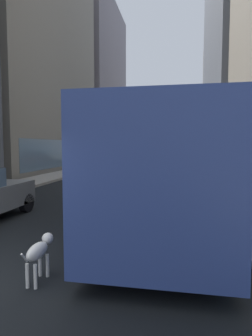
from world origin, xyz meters
TOP-DOWN VIEW (x-y plane):
  - ground_plane at (0.00, 35.00)m, footprint 120.00×120.00m
  - sidewalk_left at (-5.70, 35.00)m, footprint 2.40×110.00m
  - sidewalk_right at (5.70, 35.00)m, footprint 2.40×110.00m
  - building_left_mid at (-11.90, 21.64)m, footprint 9.11×18.39m
  - building_left_far at (-11.90, 42.01)m, footprint 9.54×19.04m
  - building_right_far at (11.90, 43.39)m, footprint 8.93×14.15m
  - transit_bus at (2.80, 5.68)m, footprint 2.78×11.53m
  - car_white_van at (2.80, 32.76)m, footprint 1.71×4.62m
  - car_red_coupe at (-1.20, 26.99)m, footprint 1.86×4.36m
  - box_truck at (1.20, 19.15)m, footprint 2.30×7.50m
  - dalmatian_dog at (0.86, 0.45)m, footprint 0.22×0.96m
  - pedestrian_with_handbag at (5.12, 6.66)m, footprint 0.45×0.34m

SIDE VIEW (x-z plane):
  - ground_plane at x=0.00m, z-range 0.00..0.00m
  - sidewalk_left at x=-5.70m, z-range 0.00..0.15m
  - sidewalk_right at x=5.70m, z-range 0.00..0.15m
  - dalmatian_dog at x=0.86m, z-range 0.15..0.87m
  - car_white_van at x=2.80m, z-range 0.01..1.63m
  - car_red_coupe at x=-1.20m, z-range 0.01..1.63m
  - pedestrian_with_handbag at x=5.12m, z-range 0.17..1.86m
  - box_truck at x=1.20m, z-range 0.14..3.19m
  - transit_bus at x=2.80m, z-range 0.25..3.30m
  - building_right_far at x=11.90m, z-range -0.01..19.45m
  - building_left_mid at x=-11.90m, z-range -0.01..25.17m
  - building_left_far at x=-11.90m, z-range -0.01..25.65m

